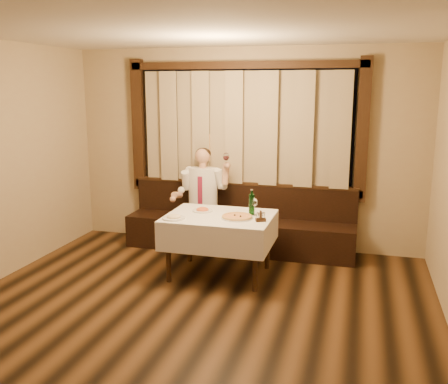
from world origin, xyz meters
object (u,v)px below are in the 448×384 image
(green_bottle, at_px, (252,204))
(cruet_caddy, at_px, (261,218))
(dining_table, at_px, (220,224))
(pasta_red, at_px, (202,208))
(pizza, at_px, (237,217))
(banquette, at_px, (240,228))
(seated_man, at_px, (202,191))
(pasta_cream, at_px, (174,216))

(green_bottle, bearing_deg, cruet_caddy, -58.16)
(dining_table, relative_size, pasta_red, 5.01)
(pizza, bearing_deg, green_bottle, 57.18)
(banquette, height_order, dining_table, banquette)
(green_bottle, relative_size, seated_man, 0.22)
(dining_table, relative_size, seated_man, 0.89)
(banquette, relative_size, pasta_red, 12.62)
(dining_table, xyz_separation_m, green_bottle, (0.36, 0.13, 0.24))
(banquette, distance_m, pasta_red, 1.04)
(banquette, xyz_separation_m, green_bottle, (0.36, -0.90, 0.58))
(dining_table, xyz_separation_m, seated_man, (-0.53, 0.93, 0.18))
(dining_table, xyz_separation_m, pizza, (0.23, -0.07, 0.12))
(banquette, xyz_separation_m, pasta_cream, (-0.47, -1.32, 0.48))
(pizza, height_order, pasta_red, pasta_red)
(pizza, relative_size, seated_man, 0.26)
(pasta_cream, distance_m, green_bottle, 0.94)
(banquette, bearing_deg, dining_table, -90.00)
(cruet_caddy, bearing_deg, green_bottle, 97.22)
(pasta_cream, bearing_deg, dining_table, 31.88)
(green_bottle, bearing_deg, pizza, -122.82)
(dining_table, bearing_deg, pasta_cream, -148.12)
(seated_man, bearing_deg, dining_table, -60.55)
(dining_table, distance_m, cruet_caddy, 0.57)
(banquette, xyz_separation_m, pizza, (0.23, -1.10, 0.46))
(pasta_cream, bearing_deg, green_bottle, 26.71)
(pasta_red, bearing_deg, banquette, 73.84)
(dining_table, bearing_deg, green_bottle, 19.26)
(green_bottle, xyz_separation_m, seated_man, (-0.89, 0.81, -0.06))
(dining_table, xyz_separation_m, cruet_caddy, (0.53, -0.14, 0.15))
(pizza, relative_size, pasta_red, 1.49)
(pasta_cream, relative_size, seated_man, 0.19)
(seated_man, bearing_deg, pasta_cream, -87.42)
(pasta_cream, bearing_deg, seated_man, 92.58)
(green_bottle, distance_m, cruet_caddy, 0.33)
(green_bottle, bearing_deg, dining_table, -160.74)
(banquette, relative_size, dining_table, 2.52)
(dining_table, height_order, pasta_cream, pasta_cream)
(dining_table, relative_size, cruet_caddy, 9.93)
(cruet_caddy, bearing_deg, pasta_cream, 164.13)
(pasta_cream, distance_m, cruet_caddy, 1.01)
(pasta_cream, relative_size, green_bottle, 0.86)
(banquette, bearing_deg, cruet_caddy, -65.50)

